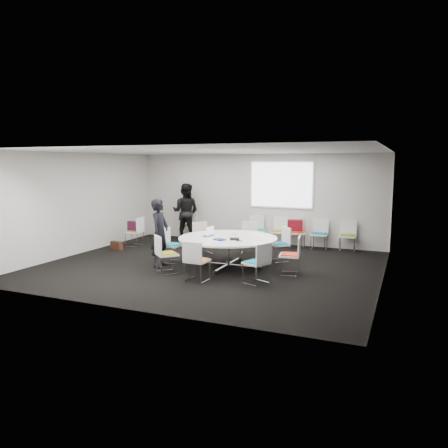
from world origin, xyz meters
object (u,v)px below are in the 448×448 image
at_px(chair_ring_e, 172,252).
at_px(chair_back_a, 257,236).
at_px(chair_ring_g, 197,268).
at_px(cup, 235,234).
at_px(brown_bag, 117,246).
at_px(conference_table, 228,244).
at_px(maroon_bag, 134,226).
at_px(chair_back_d, 319,240).
at_px(person_main, 160,233).
at_px(chair_ring_d, 203,244).
at_px(chair_ring_f, 167,261).
at_px(chair_ring_c, 249,244).
at_px(laptop, 210,236).
at_px(chair_back_b, 279,237).
at_px(chair_person_back, 188,231).
at_px(chair_ring_h, 257,271).
at_px(chair_back_e, 347,242).
at_px(chair_ring_b, 279,251).
at_px(chair_ring_a, 290,263).
at_px(chair_spare_left, 135,237).
at_px(person_back, 186,212).
at_px(chair_back_c, 296,238).

relative_size(chair_ring_e, chair_back_a, 1.00).
bearing_deg(chair_ring_g, cup, 87.28).
bearing_deg(brown_bag, conference_table, -10.23).
distance_m(chair_back_a, maroon_bag, 3.78).
distance_m(chair_back_d, maroon_bag, 5.56).
distance_m(chair_back_a, person_main, 3.95).
relative_size(chair_ring_d, chair_ring_f, 1.00).
xyz_separation_m(chair_ring_c, laptop, (-0.40, -1.72, 0.47)).
relative_size(chair_ring_d, chair_ring_e, 1.00).
relative_size(conference_table, chair_ring_f, 2.71).
xyz_separation_m(chair_back_b, chair_person_back, (-3.11, 0.01, 0.00)).
xyz_separation_m(chair_ring_h, chair_back_a, (-1.44, 4.24, 0.00)).
relative_size(conference_table, chair_back_e, 2.71).
xyz_separation_m(chair_back_d, chair_back_e, (0.80, 0.02, 0.00)).
bearing_deg(cup, chair_back_e, 49.94).
relative_size(chair_ring_c, person_main, 0.53).
bearing_deg(cup, maroon_bag, 163.67).
height_order(chair_ring_b, chair_ring_g, same).
height_order(chair_ring_e, chair_back_e, same).
xyz_separation_m(chair_ring_h, chair_back_e, (1.29, 4.24, 0.00)).
height_order(person_main, laptop, person_main).
bearing_deg(chair_ring_a, chair_spare_left, 64.76).
bearing_deg(brown_bag, person_back, 63.44).
height_order(chair_ring_e, chair_ring_g, same).
relative_size(chair_back_d, person_main, 0.53).
distance_m(chair_spare_left, person_back, 1.91).
height_order(chair_back_b, person_back, person_back).
bearing_deg(chair_ring_b, person_back, 21.11).
xyz_separation_m(chair_ring_b, chair_ring_e, (-2.47, -1.19, 0.00)).
height_order(person_back, laptop, person_back).
relative_size(chair_ring_a, cup, 9.78).
xyz_separation_m(chair_back_b, chair_back_c, (0.53, 0.03, 0.00)).
distance_m(chair_ring_a, chair_ring_e, 3.07).
distance_m(chair_back_c, brown_bag, 5.33).
height_order(chair_ring_c, chair_back_e, same).
relative_size(chair_ring_b, chair_back_d, 1.00).
xyz_separation_m(chair_back_d, cup, (-1.56, -2.79, 0.50)).
relative_size(chair_ring_h, chair_person_back, 1.00).
xyz_separation_m(chair_ring_g, chair_ring_h, (1.25, 0.31, 0.00)).
bearing_deg(chair_person_back, cup, 142.85).
xyz_separation_m(chair_ring_c, chair_ring_g, (-0.06, -3.14, 0.00)).
bearing_deg(chair_ring_h, chair_ring_b, 27.46).
height_order(chair_ring_d, chair_ring_h, same).
bearing_deg(chair_back_e, brown_bag, 18.05).
xyz_separation_m(conference_table, person_back, (-2.70, 2.91, 0.37)).
bearing_deg(person_main, chair_back_c, -39.25).
relative_size(chair_ring_d, chair_spare_left, 1.00).
relative_size(chair_ring_a, chair_person_back, 1.00).
relative_size(conference_table, chair_ring_e, 2.71).
height_order(chair_ring_f, chair_ring_g, same).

